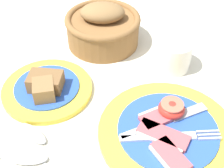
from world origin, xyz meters
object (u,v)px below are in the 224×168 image
object	(u,v)px
bread_plate	(47,88)
bread_basket	(103,27)
sugar_cup	(173,54)
teaspoon_stray	(12,159)
teaspoon_near_cup	(42,141)
breakfast_plate	(167,130)

from	to	relation	value
bread_plate	bread_basket	distance (m)	0.22
sugar_cup	teaspoon_stray	xyz separation A→B (m)	(-0.23, -0.34, -0.03)
bread_basket	teaspoon_stray	bearing A→B (deg)	-96.87
teaspoon_near_cup	teaspoon_stray	xyz separation A→B (m)	(-0.03, -0.05, 0.00)
sugar_cup	teaspoon_near_cup	size ratio (longest dim) A/B	0.46
bread_plate	sugar_cup	bearing A→B (deg)	33.82
breakfast_plate	teaspoon_stray	size ratio (longest dim) A/B	1.38
breakfast_plate	teaspoon_near_cup	world-z (taller)	breakfast_plate
breakfast_plate	bread_plate	bearing A→B (deg)	171.75
bread_plate	sugar_cup	world-z (taller)	sugar_cup
breakfast_plate	bread_basket	xyz separation A→B (m)	(-0.21, 0.25, 0.04)
bread_plate	teaspoon_near_cup	world-z (taller)	bread_plate
breakfast_plate	teaspoon_near_cup	xyz separation A→B (m)	(-0.22, -0.09, -0.00)
breakfast_plate	teaspoon_stray	distance (m)	0.29
teaspoon_near_cup	breakfast_plate	bearing A→B (deg)	-134.23
bread_plate	bread_basket	size ratio (longest dim) A/B	1.03
breakfast_plate	teaspoon_near_cup	distance (m)	0.23
sugar_cup	bread_basket	size ratio (longest dim) A/B	0.45
bread_basket	sugar_cup	bearing A→B (deg)	-14.50
bread_plate	sugar_cup	distance (m)	0.29
breakfast_plate	bread_basket	distance (m)	0.32
breakfast_plate	sugar_cup	distance (m)	0.20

